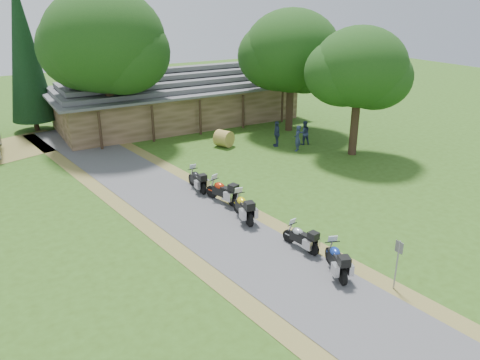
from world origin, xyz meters
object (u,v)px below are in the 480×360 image
lodge (178,95)px  motorcycle_row_b (301,236)px  motorcycle_row_d (222,190)px  motorcycle_row_c (243,206)px  motorcycle_row_a (336,258)px  motorcycle_row_e (197,179)px  hay_bale (224,138)px

lodge → motorcycle_row_b: (-4.15, -23.40, -1.82)m
motorcycle_row_d → motorcycle_row_c: bearing=161.2°
motorcycle_row_a → motorcycle_row_e: (-1.11, 10.80, -0.01)m
motorcycle_row_c → motorcycle_row_a: bearing=-164.0°
lodge → motorcycle_row_a: 26.08m
hay_bale → motorcycle_row_c: bearing=-113.7°
lodge → motorcycle_row_e: 15.88m
motorcycle_row_a → hay_bale: 17.88m
motorcycle_row_c → hay_bale: bearing=-14.9°
motorcycle_row_a → motorcycle_row_c: size_ratio=0.94×
motorcycle_row_d → motorcycle_row_e: motorcycle_row_d is taller
lodge → motorcycle_row_e: (-5.21, -14.90, -1.77)m
motorcycle_row_a → motorcycle_row_d: size_ratio=0.95×
motorcycle_row_d → motorcycle_row_b: bearing=168.9°
motorcycle_row_c → hay_bale: 12.30m
motorcycle_row_c → motorcycle_row_e: size_ratio=1.08×
motorcycle_row_b → motorcycle_row_d: size_ratio=0.87×
motorcycle_row_e → motorcycle_row_d: bearing=-168.6°
motorcycle_row_d → motorcycle_row_a: bearing=167.7°
lodge → motorcycle_row_b: size_ratio=11.67×
motorcycle_row_b → hay_bale: (4.24, 15.09, -0.01)m
motorcycle_row_b → lodge: bearing=-20.2°
motorcycle_row_b → hay_bale: size_ratio=1.49×
motorcycle_row_e → hay_bale: size_ratio=1.62×
lodge → motorcycle_row_d: bearing=-105.5°
motorcycle_row_b → motorcycle_row_c: size_ratio=0.86×
lodge → motorcycle_row_c: size_ratio=9.99×
motorcycle_row_b → motorcycle_row_c: 3.90m
motorcycle_row_e → hay_bale: (5.29, 6.59, -0.06)m
motorcycle_row_e → motorcycle_row_a: bearing=-172.9°
lodge → motorcycle_row_b: 23.83m
motorcycle_row_c → motorcycle_row_d: (0.07, 2.35, -0.01)m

